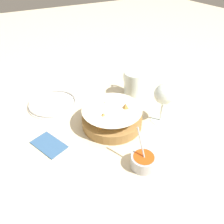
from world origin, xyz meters
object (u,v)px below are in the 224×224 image
Objects in this scene: sauce_cup at (143,161)px; side_plate at (53,103)px; beer_mug at (134,85)px; food_basket at (112,118)px; wine_glass at (164,96)px.

sauce_cup is 0.60× the size of side_plate.
sauce_cup is at bearing 150.40° from beer_mug.
food_basket is 1.43× the size of wine_glass.
food_basket is at bearing -147.21° from side_plate.
side_plate is (0.23, 0.15, -0.02)m from food_basket.
beer_mug is (0.13, -0.18, 0.02)m from food_basket.
food_basket is 0.20m from wine_glass.
food_basket is 0.22m from beer_mug.
wine_glass is (0.14, -0.19, 0.09)m from sauce_cup.
beer_mug is at bearing -107.44° from side_plate.
beer_mug is at bearing -54.56° from food_basket.
beer_mug reaches higher than food_basket.
wine_glass reaches higher than beer_mug.
wine_glass is 0.21m from beer_mug.
food_basket is at bearing 125.44° from beer_mug.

